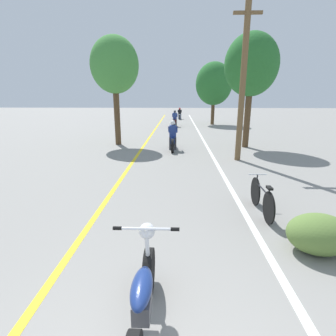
{
  "coord_description": "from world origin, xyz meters",
  "views": [
    {
      "loc": [
        0.18,
        -1.26,
        2.68
      ],
      "look_at": [
        -0.06,
        5.18,
        0.9
      ],
      "focal_mm": 28.0,
      "sensor_mm": 36.0,
      "label": 1
    }
  ],
  "objects_px": {
    "utility_pole": "(243,81)",
    "roadside_tree_right_far": "(214,84)",
    "roadside_tree_left": "(115,66)",
    "motorcycle_rider_mid": "(175,121)",
    "roadside_tree_right_near": "(251,66)",
    "motorcycle_rider_lead": "(173,139)",
    "bicycle_parked": "(262,198)",
    "motorcycle_foreground": "(143,298)",
    "motorcycle_rider_far": "(180,115)"
  },
  "relations": [
    {
      "from": "utility_pole",
      "to": "roadside_tree_right_near",
      "type": "distance_m",
      "value": 3.3
    },
    {
      "from": "bicycle_parked",
      "to": "motorcycle_foreground",
      "type": "bearing_deg",
      "value": -125.68
    },
    {
      "from": "motorcycle_rider_mid",
      "to": "bicycle_parked",
      "type": "height_order",
      "value": "motorcycle_rider_mid"
    },
    {
      "from": "roadside_tree_right_near",
      "to": "motorcycle_foreground",
      "type": "height_order",
      "value": "roadside_tree_right_near"
    },
    {
      "from": "motorcycle_rider_lead",
      "to": "motorcycle_foreground",
      "type": "bearing_deg",
      "value": -90.71
    },
    {
      "from": "motorcycle_rider_far",
      "to": "roadside_tree_right_near",
      "type": "bearing_deg",
      "value": -78.71
    },
    {
      "from": "roadside_tree_left",
      "to": "motorcycle_foreground",
      "type": "xyz_separation_m",
      "value": [
        2.99,
        -12.17,
        -3.77
      ]
    },
    {
      "from": "roadside_tree_left",
      "to": "bicycle_parked",
      "type": "relative_size",
      "value": 3.33
    },
    {
      "from": "utility_pole",
      "to": "motorcycle_foreground",
      "type": "bearing_deg",
      "value": -108.99
    },
    {
      "from": "motorcycle_rider_mid",
      "to": "roadside_tree_right_near",
      "type": "bearing_deg",
      "value": -67.49
    },
    {
      "from": "roadside_tree_right_near",
      "to": "roadside_tree_left",
      "type": "height_order",
      "value": "roadside_tree_left"
    },
    {
      "from": "utility_pole",
      "to": "motorcycle_rider_far",
      "type": "bearing_deg",
      "value": 96.72
    },
    {
      "from": "utility_pole",
      "to": "roadside_tree_right_far",
      "type": "distance_m",
      "value": 14.52
    },
    {
      "from": "utility_pole",
      "to": "roadside_tree_left",
      "type": "relative_size",
      "value": 1.1
    },
    {
      "from": "motorcycle_foreground",
      "to": "motorcycle_rider_mid",
      "type": "xyz_separation_m",
      "value": [
        0.11,
        21.12,
        0.1
      ]
    },
    {
      "from": "motorcycle_rider_far",
      "to": "motorcycle_rider_lead",
      "type": "bearing_deg",
      "value": -91.43
    },
    {
      "from": "roadside_tree_left",
      "to": "motorcycle_rider_lead",
      "type": "distance_m",
      "value": 5.01
    },
    {
      "from": "motorcycle_foreground",
      "to": "bicycle_parked",
      "type": "distance_m",
      "value": 4.04
    },
    {
      "from": "roadside_tree_left",
      "to": "roadside_tree_right_near",
      "type": "bearing_deg",
      "value": -4.27
    },
    {
      "from": "bicycle_parked",
      "to": "roadside_tree_right_near",
      "type": "bearing_deg",
      "value": 78.65
    },
    {
      "from": "motorcycle_foreground",
      "to": "bicycle_parked",
      "type": "height_order",
      "value": "motorcycle_foreground"
    },
    {
      "from": "roadside_tree_right_near",
      "to": "motorcycle_foreground",
      "type": "xyz_separation_m",
      "value": [
        -4.04,
        -11.64,
        -3.7
      ]
    },
    {
      "from": "motorcycle_rider_lead",
      "to": "motorcycle_rider_mid",
      "type": "distance_m",
      "value": 10.39
    },
    {
      "from": "utility_pole",
      "to": "motorcycle_rider_mid",
      "type": "distance_m",
      "value": 13.08
    },
    {
      "from": "motorcycle_rider_lead",
      "to": "utility_pole",
      "type": "bearing_deg",
      "value": -36.27
    },
    {
      "from": "roadside_tree_right_near",
      "to": "roadside_tree_left",
      "type": "distance_m",
      "value": 7.05
    },
    {
      "from": "roadside_tree_right_far",
      "to": "motorcycle_foreground",
      "type": "xyz_separation_m",
      "value": [
        -3.7,
        -23.14,
        -3.3
      ]
    },
    {
      "from": "roadside_tree_right_near",
      "to": "motorcycle_rider_far",
      "type": "height_order",
      "value": "roadside_tree_right_near"
    },
    {
      "from": "roadside_tree_left",
      "to": "motorcycle_rider_mid",
      "type": "distance_m",
      "value": 10.16
    },
    {
      "from": "roadside_tree_right_far",
      "to": "roadside_tree_left",
      "type": "xyz_separation_m",
      "value": [
        -6.69,
        -10.97,
        0.46
      ]
    },
    {
      "from": "motorcycle_rider_lead",
      "to": "bicycle_parked",
      "type": "xyz_separation_m",
      "value": [
        2.22,
        -7.45,
        -0.18
      ]
    },
    {
      "from": "motorcycle_foreground",
      "to": "roadside_tree_left",
      "type": "bearing_deg",
      "value": 103.82
    },
    {
      "from": "motorcycle_rider_mid",
      "to": "motorcycle_rider_lead",
      "type": "bearing_deg",
      "value": -89.86
    },
    {
      "from": "motorcycle_foreground",
      "to": "motorcycle_rider_far",
      "type": "relative_size",
      "value": 0.99
    },
    {
      "from": "bicycle_parked",
      "to": "motorcycle_rider_far",
      "type": "bearing_deg",
      "value": 93.95
    },
    {
      "from": "motorcycle_foreground",
      "to": "utility_pole",
      "type": "bearing_deg",
      "value": 71.01
    },
    {
      "from": "roadside_tree_right_near",
      "to": "motorcycle_rider_mid",
      "type": "relative_size",
      "value": 2.63
    },
    {
      "from": "motorcycle_rider_mid",
      "to": "utility_pole",
      "type": "bearing_deg",
      "value": -77.04
    },
    {
      "from": "utility_pole",
      "to": "motorcycle_foreground",
      "type": "relative_size",
      "value": 3.14
    },
    {
      "from": "motorcycle_rider_mid",
      "to": "bicycle_parked",
      "type": "bearing_deg",
      "value": -82.81
    },
    {
      "from": "motorcycle_rider_lead",
      "to": "bicycle_parked",
      "type": "distance_m",
      "value": 7.78
    },
    {
      "from": "utility_pole",
      "to": "motorcycle_rider_far",
      "type": "relative_size",
      "value": 3.09
    },
    {
      "from": "roadside_tree_right_far",
      "to": "motorcycle_rider_lead",
      "type": "height_order",
      "value": "roadside_tree_right_far"
    },
    {
      "from": "utility_pole",
      "to": "roadside_tree_right_far",
      "type": "xyz_separation_m",
      "value": [
        0.72,
        14.49,
        0.51
      ]
    },
    {
      "from": "roadside_tree_left",
      "to": "motorcycle_rider_lead",
      "type": "height_order",
      "value": "roadside_tree_left"
    },
    {
      "from": "roadside_tree_right_near",
      "to": "bicycle_parked",
      "type": "bearing_deg",
      "value": -101.35
    },
    {
      "from": "motorcycle_rider_mid",
      "to": "motorcycle_rider_far",
      "type": "xyz_separation_m",
      "value": [
        0.48,
        7.8,
        -0.03
      ]
    },
    {
      "from": "motorcycle_foreground",
      "to": "motorcycle_rider_mid",
      "type": "relative_size",
      "value": 0.92
    },
    {
      "from": "motorcycle_foreground",
      "to": "bicycle_parked",
      "type": "xyz_separation_m",
      "value": [
        2.36,
        3.28,
        -0.06
      ]
    },
    {
      "from": "utility_pole",
      "to": "motorcycle_rider_mid",
      "type": "bearing_deg",
      "value": 102.96
    }
  ]
}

